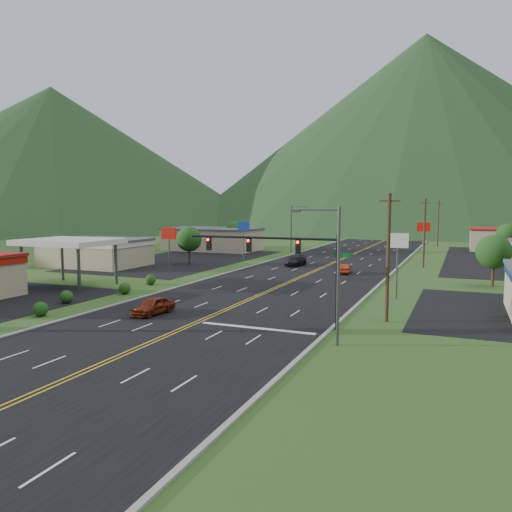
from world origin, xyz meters
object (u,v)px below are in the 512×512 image
at_px(car_red_near, 153,306).
at_px(car_dark_mid, 296,261).
at_px(traffic_signal, 285,255).
at_px(streetlight_east, 333,266).
at_px(car_red_far, 345,269).
at_px(gas_canopy, 69,243).
at_px(streetlight_west, 293,225).

height_order(car_red_near, car_dark_mid, car_red_near).
xyz_separation_m(traffic_signal, streetlight_east, (4.70, -4.00, -0.15)).
relative_size(streetlight_east, car_red_far, 2.34).
bearing_deg(car_red_near, car_dark_mid, 95.45).
relative_size(streetlight_east, car_dark_mid, 1.84).
distance_m(traffic_signal, gas_canopy, 29.59).
relative_size(streetlight_east, car_red_near, 2.11).
height_order(streetlight_east, car_dark_mid, streetlight_east).
height_order(gas_canopy, car_red_far, gas_canopy).
bearing_deg(traffic_signal, car_red_near, -174.98).
height_order(streetlight_west, car_red_near, streetlight_west).
height_order(streetlight_east, streetlight_west, same).
distance_m(car_dark_mid, car_red_far, 10.19).
bearing_deg(car_dark_mid, car_red_near, -84.68).
bearing_deg(streetlight_west, gas_canopy, -102.13).
bearing_deg(traffic_signal, car_red_far, 93.97).
height_order(streetlight_east, car_red_near, streetlight_east).
bearing_deg(streetlight_west, car_red_near, -83.09).
bearing_deg(gas_canopy, streetlight_east, -19.88).
bearing_deg(traffic_signal, gas_canopy, 164.30).
bearing_deg(gas_canopy, traffic_signal, -15.70).
distance_m(car_red_near, car_dark_mid, 36.30).
bearing_deg(streetlight_east, gas_canopy, 160.12).
bearing_deg(car_red_far, gas_canopy, 33.30).
distance_m(streetlight_east, gas_canopy, 35.28).
xyz_separation_m(traffic_signal, car_red_near, (-11.25, -0.99, -4.60)).
distance_m(traffic_signal, streetlight_east, 6.17).
relative_size(traffic_signal, car_red_far, 3.40).
xyz_separation_m(streetlight_west, car_red_far, (16.08, -26.07, -4.55)).
height_order(streetlight_west, car_red_far, streetlight_west).
bearing_deg(car_red_near, gas_canopy, 158.70).
height_order(traffic_signal, car_red_far, traffic_signal).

